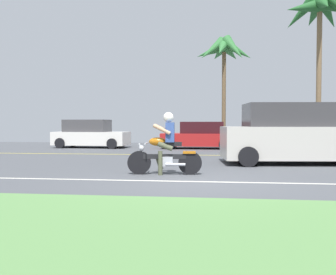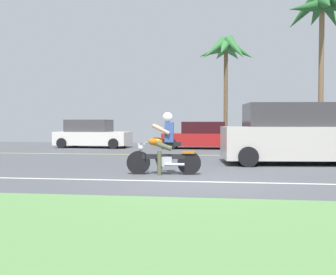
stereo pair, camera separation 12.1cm
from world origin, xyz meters
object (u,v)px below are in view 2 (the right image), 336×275
(suv_nearby, at_px, (296,135))
(palm_tree_1, at_px, (226,53))
(parked_car_1, at_px, (201,136))
(motorcyclist, at_px, (164,148))
(parked_car_2, at_px, (299,137))
(parked_car_0, at_px, (92,135))
(palm_tree_0, at_px, (323,12))

(suv_nearby, bearing_deg, palm_tree_1, 101.10)
(parked_car_1, relative_size, palm_tree_1, 0.58)
(motorcyclist, relative_size, parked_car_2, 0.49)
(parked_car_0, height_order, parked_car_1, parked_car_0)
(parked_car_0, distance_m, palm_tree_1, 9.76)
(parked_car_2, distance_m, palm_tree_1, 7.47)
(parked_car_0, height_order, palm_tree_1, palm_tree_1)
(suv_nearby, height_order, palm_tree_0, palm_tree_0)
(parked_car_2, height_order, palm_tree_1, palm_tree_1)
(parked_car_2, relative_size, palm_tree_0, 0.43)
(parked_car_2, bearing_deg, suv_nearby, -101.58)
(parked_car_1, bearing_deg, palm_tree_1, 70.99)
(motorcyclist, distance_m, palm_tree_0, 17.88)
(motorcyclist, relative_size, parked_car_1, 0.51)
(suv_nearby, distance_m, parked_car_0, 12.34)
(motorcyclist, xyz_separation_m, palm_tree_0, (7.53, 14.49, 7.29))
(suv_nearby, distance_m, palm_tree_0, 13.61)
(parked_car_1, bearing_deg, palm_tree_0, 26.82)
(parked_car_2, relative_size, palm_tree_1, 0.60)
(palm_tree_0, bearing_deg, motorcyclist, -117.47)
(parked_car_2, bearing_deg, motorcyclist, -117.08)
(palm_tree_0, xyz_separation_m, palm_tree_1, (-5.76, 0.31, -2.23))
(suv_nearby, relative_size, palm_tree_0, 0.54)
(suv_nearby, xyz_separation_m, parked_car_1, (-3.59, 7.53, -0.31))
(parked_car_0, bearing_deg, suv_nearby, -38.21)
(parked_car_0, xyz_separation_m, palm_tree_1, (7.45, 3.80, 5.03))
(motorcyclist, bearing_deg, palm_tree_1, 83.19)
(suv_nearby, height_order, parked_car_2, suv_nearby)
(parked_car_0, xyz_separation_m, parked_car_1, (6.11, -0.10, -0.05))
(suv_nearby, bearing_deg, parked_car_1, 115.47)
(motorcyclist, height_order, parked_car_1, motorcyclist)
(motorcyclist, xyz_separation_m, suv_nearby, (4.01, 3.37, 0.28))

